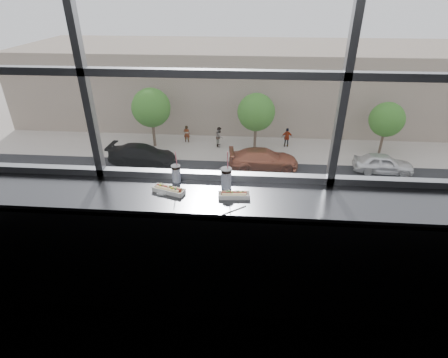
# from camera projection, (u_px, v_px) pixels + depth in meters

# --- Properties ---
(wall_back_lower) EXTENTS (6.00, 0.00, 6.00)m
(wall_back_lower) POSITION_uv_depth(u_px,v_px,m) (214.00, 229.00, 3.32)
(wall_back_lower) COLOR black
(wall_back_lower) RESTS_ON ground
(window_glass) EXTENTS (6.00, 0.00, 6.00)m
(window_glass) POSITION_uv_depth(u_px,v_px,m) (211.00, 30.00, 2.49)
(window_glass) COLOR silver
(window_glass) RESTS_ON ground
(window_mullions) EXTENTS (6.00, 0.08, 2.40)m
(window_mullions) POSITION_uv_depth(u_px,v_px,m) (211.00, 30.00, 2.47)
(window_mullions) COLOR gray
(window_mullions) RESTS_ON ground
(counter) EXTENTS (6.00, 0.55, 0.06)m
(counter) POSITION_uv_depth(u_px,v_px,m) (210.00, 198.00, 2.83)
(counter) COLOR #515256
(counter) RESTS_ON ground
(counter_fascia) EXTENTS (6.00, 0.04, 1.04)m
(counter_fascia) POSITION_uv_depth(u_px,v_px,m) (207.00, 268.00, 2.86)
(counter_fascia) COLOR #515256
(counter_fascia) RESTS_ON ground
(hotdog_tray_left) EXTENTS (0.28, 0.17, 0.07)m
(hotdog_tray_left) POSITION_uv_depth(u_px,v_px,m) (169.00, 190.00, 2.83)
(hotdog_tray_left) COLOR white
(hotdog_tray_left) RESTS_ON counter
(hotdog_tray_right) EXTENTS (0.26, 0.10, 0.06)m
(hotdog_tray_right) POSITION_uv_depth(u_px,v_px,m) (234.00, 195.00, 2.77)
(hotdog_tray_right) COLOR white
(hotdog_tray_right) RESTS_ON counter
(soda_cup_left) EXTENTS (0.08, 0.08, 0.29)m
(soda_cup_left) POSITION_uv_depth(u_px,v_px,m) (176.00, 173.00, 2.96)
(soda_cup_left) COLOR white
(soda_cup_left) RESTS_ON counter
(soda_cup_right) EXTENTS (0.09, 0.09, 0.34)m
(soda_cup_right) POSITION_uv_depth(u_px,v_px,m) (226.00, 177.00, 2.87)
(soda_cup_right) COLOR white
(soda_cup_right) RESTS_ON counter
(loose_straw) EXTENTS (0.18, 0.14, 0.01)m
(loose_straw) POSITION_uv_depth(u_px,v_px,m) (234.00, 210.00, 2.61)
(loose_straw) COLOR white
(loose_straw) RESTS_ON counter
(wrapper) EXTENTS (0.09, 0.07, 0.02)m
(wrapper) POSITION_uv_depth(u_px,v_px,m) (162.00, 193.00, 2.81)
(wrapper) COLOR silver
(wrapper) RESTS_ON counter
(plaza_ground) EXTENTS (120.00, 120.00, 0.00)m
(plaza_ground) POSITION_uv_depth(u_px,v_px,m) (248.00, 102.00, 46.87)
(plaza_ground) COLOR #ACA297
(plaza_ground) RESTS_ON ground
(plaza_near) EXTENTS (50.00, 14.00, 0.04)m
(plaza_near) POSITION_uv_depth(u_px,v_px,m) (234.00, 346.00, 15.00)
(plaza_near) COLOR #ACA297
(plaza_near) RESTS_ON plaza_ground
(street_asphalt) EXTENTS (80.00, 10.00, 0.06)m
(street_asphalt) POSITION_uv_depth(u_px,v_px,m) (243.00, 191.00, 26.34)
(street_asphalt) COLOR black
(street_asphalt) RESTS_ON plaza_ground
(far_sidewalk) EXTENTS (80.00, 6.00, 0.04)m
(far_sidewalk) POSITION_uv_depth(u_px,v_px,m) (246.00, 149.00, 33.33)
(far_sidewalk) COLOR #ACA297
(far_sidewalk) RESTS_ON plaza_ground
(far_building) EXTENTS (50.00, 14.00, 8.00)m
(far_building) POSITION_uv_depth(u_px,v_px,m) (249.00, 82.00, 40.14)
(far_building) COLOR gray
(far_building) RESTS_ON plaza_ground
(car_near_b) EXTENTS (3.42, 6.98, 2.25)m
(car_near_b) POSITION_uv_depth(u_px,v_px,m) (163.00, 205.00, 22.64)
(car_near_b) COLOR black
(car_near_b) RESTS_ON street_asphalt
(car_near_c) EXTENTS (2.97, 6.32, 2.06)m
(car_near_c) POSITION_uv_depth(u_px,v_px,m) (213.00, 208.00, 22.47)
(car_near_c) COLOR #AF481A
(car_near_c) RESTS_ON street_asphalt
(car_far_b) EXTENTS (3.45, 6.98, 2.25)m
(car_far_b) POSITION_uv_depth(u_px,v_px,m) (264.00, 156.00, 29.17)
(car_far_b) COLOR #AF5537
(car_far_b) RESTS_ON street_asphalt
(car_far_c) EXTENTS (3.20, 6.61, 2.14)m
(car_far_c) POSITION_uv_depth(u_px,v_px,m) (384.00, 160.00, 28.53)
(car_far_c) COLOR white
(car_far_c) RESTS_ON street_asphalt
(car_far_a) EXTENTS (3.29, 6.97, 2.26)m
(car_far_a) POSITION_uv_depth(u_px,v_px,m) (142.00, 152.00, 29.88)
(car_far_a) COLOR black
(car_far_a) RESTS_ON street_asphalt
(car_near_d) EXTENTS (3.40, 6.64, 2.12)m
(car_near_d) POSITION_uv_depth(u_px,v_px,m) (329.00, 213.00, 21.95)
(car_near_d) COLOR beige
(car_near_d) RESTS_ON street_asphalt
(car_near_a) EXTENTS (3.71, 7.11, 2.27)m
(car_near_a) POSITION_uv_depth(u_px,v_px,m) (33.00, 199.00, 23.24)
(car_near_a) COLOR silver
(car_near_a) RESTS_ON street_asphalt
(pedestrian_b) EXTENTS (0.77, 1.02, 2.30)m
(pedestrian_b) POSITION_uv_depth(u_px,v_px,m) (219.00, 135.00, 33.30)
(pedestrian_b) COLOR #66605B
(pedestrian_b) RESTS_ON far_sidewalk
(pedestrian_a) EXTENTS (0.92, 0.69, 2.06)m
(pedestrian_a) POSITION_uv_depth(u_px,v_px,m) (187.00, 132.00, 34.23)
(pedestrian_a) COLOR #66605B
(pedestrian_a) RESTS_ON far_sidewalk
(pedestrian_c) EXTENTS (1.00, 0.75, 2.25)m
(pedestrian_c) POSITION_uv_depth(u_px,v_px,m) (287.00, 136.00, 33.18)
(pedestrian_c) COLOR #66605B
(pedestrian_c) RESTS_ON far_sidewalk
(tree_left) EXTENTS (3.61, 3.61, 5.63)m
(tree_left) POSITION_uv_depth(u_px,v_px,m) (151.00, 108.00, 32.10)
(tree_left) COLOR #47382B
(tree_left) RESTS_ON far_sidewalk
(tree_center) EXTENTS (3.43, 3.43, 5.36)m
(tree_center) POSITION_uv_depth(u_px,v_px,m) (256.00, 112.00, 31.53)
(tree_center) COLOR #47382B
(tree_center) RESTS_ON far_sidewalk
(tree_right) EXTENTS (3.08, 3.08, 4.81)m
(tree_right) POSITION_uv_depth(u_px,v_px,m) (387.00, 120.00, 30.92)
(tree_right) COLOR #47382B
(tree_right) RESTS_ON far_sidewalk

